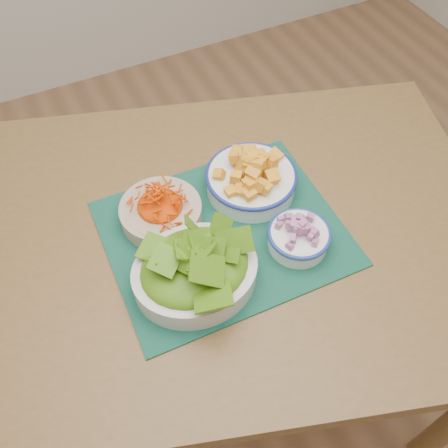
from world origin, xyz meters
The scene contains 7 objects.
ground centered at (0.00, 0.00, 0.00)m, with size 4.00×4.00×0.00m, color #A67650.
table centered at (-0.31, 0.33, 0.66)m, with size 1.46×1.18×0.75m.
placemat centered at (-0.27, 0.31, 0.75)m, with size 0.49×0.40×0.00m, color #0A3429.
carrot_bowl centered at (-0.38, 0.40, 0.79)m, with size 0.22×0.22×0.07m.
squash_bowl centered at (-0.17, 0.39, 0.80)m, with size 0.24×0.24×0.09m.
lettuce_bowl centered at (-0.38, 0.23, 0.80)m, with size 0.26×0.22×0.11m.
onion_bowl centered at (-0.15, 0.22, 0.79)m, with size 0.14×0.14×0.06m.
Camera 1 is at (-0.55, -0.25, 1.61)m, focal length 40.00 mm.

